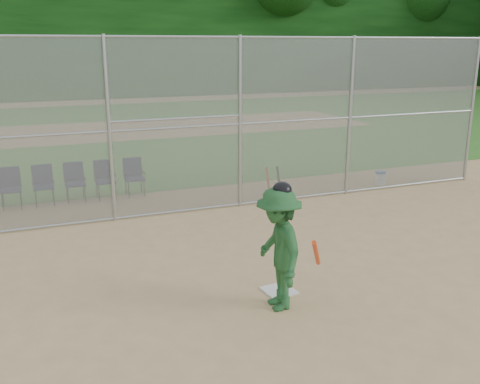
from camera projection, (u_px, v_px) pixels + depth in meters
name	position (u px, v px, depth m)	size (l,w,h in m)	color
ground	(301.00, 302.00, 8.15)	(100.00, 100.00, 0.00)	tan
grass_strip	(113.00, 130.00, 24.25)	(100.00, 100.00, 0.00)	#2B641E
dirt_patch_far	(113.00, 130.00, 24.25)	(24.00, 24.00, 0.00)	tan
backstop_fence	(199.00, 123.00, 12.07)	(16.09, 0.09, 4.00)	gray
treeline	(99.00, 5.00, 24.57)	(81.00, 60.00, 11.00)	black
home_plate	(279.00, 290.00, 8.51)	(0.47, 0.47, 0.02)	silver
batter_at_plate	(278.00, 248.00, 7.77)	(1.03, 1.32, 1.93)	#215328
water_cooler	(380.00, 178.00, 14.88)	(0.30, 0.30, 0.38)	white
spare_bats	(274.00, 183.00, 13.44)	(0.36, 0.34, 0.83)	#D84C14
chair_3	(11.00, 189.00, 12.69)	(0.54, 0.52, 0.96)	#10193D
chair_4	(44.00, 186.00, 12.96)	(0.54, 0.52, 0.96)	#10193D
chair_5	(75.00, 183.00, 13.22)	(0.54, 0.52, 0.96)	#10193D
chair_6	(105.00, 180.00, 13.48)	(0.54, 0.52, 0.96)	#10193D
chair_7	(135.00, 178.00, 13.75)	(0.54, 0.52, 0.96)	#10193D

